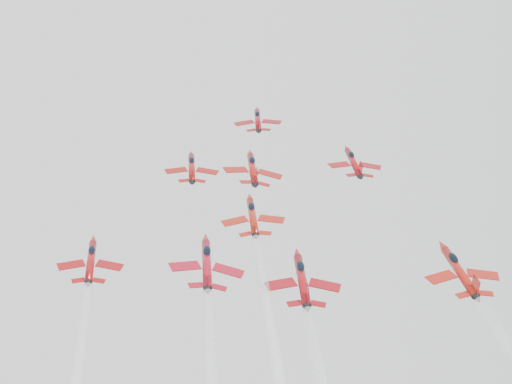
{
  "coord_description": "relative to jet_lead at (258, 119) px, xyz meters",
  "views": [
    {
      "loc": [
        -5.69,
        -112.26,
        153.04
      ],
      "look_at": [
        0.0,
        2.0,
        170.16
      ],
      "focal_mm": 50.0,
      "sensor_mm": 36.0,
      "label": 1
    }
  ],
  "objects": [
    {
      "name": "jet_lead",
      "position": [
        0.0,
        0.0,
        0.0
      ],
      "size": [
        9.58,
        11.74,
        9.09
      ],
      "rotation": [
        0.65,
        -0.04,
        -0.04
      ],
      "color": "maroon"
    },
    {
      "name": "jet_row2_left",
      "position": [
        -12.36,
        -17.11,
        -13.03
      ],
      "size": [
        9.36,
        11.47,
        8.88
      ],
      "rotation": [
        0.65,
        0.0,
        0.07
      ],
      "color": "maroon"
    },
    {
      "name": "jet_row2_center",
      "position": [
        -1.81,
        -17.19,
        -13.08
      ],
      "size": [
        10.53,
        12.9,
        9.99
      ],
      "rotation": [
        0.65,
        0.1,
        0.12
      ],
      "color": "#A3150F"
    },
    {
      "name": "jet_row2_right",
      "position": [
        16.37,
        -14.94,
        -11.38
      ],
      "size": [
        9.77,
        11.97,
        9.27
      ],
      "rotation": [
        0.65,
        0.01,
        0.08
      ],
      "color": "#9D0F13"
    }
  ]
}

